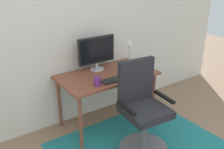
% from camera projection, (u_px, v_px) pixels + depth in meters
% --- Properties ---
extents(wall_back, '(6.00, 0.10, 2.60)m').
position_uv_depth(wall_back, '(49.00, 26.00, 3.00)').
color(wall_back, silver).
rests_on(wall_back, ground).
extents(area_rug, '(1.86, 1.36, 0.01)m').
position_uv_depth(area_rug, '(137.00, 146.00, 3.00)').
color(area_rug, '#1F7577').
rests_on(area_rug, ground).
extents(desk, '(1.22, 0.68, 0.71)m').
position_uv_depth(desk, '(107.00, 79.00, 3.23)').
color(desk, brown).
rests_on(desk, ground).
extents(monitor, '(0.52, 0.18, 0.44)m').
position_uv_depth(monitor, '(97.00, 51.00, 3.25)').
color(monitor, '#B2B2B7').
rests_on(monitor, desk).
extents(keyboard, '(0.43, 0.13, 0.02)m').
position_uv_depth(keyboard, '(118.00, 79.00, 3.04)').
color(keyboard, black).
rests_on(keyboard, desk).
extents(computer_mouse, '(0.06, 0.10, 0.03)m').
position_uv_depth(computer_mouse, '(138.00, 73.00, 3.18)').
color(computer_mouse, black).
rests_on(computer_mouse, desk).
extents(coffee_cup, '(0.08, 0.08, 0.10)m').
position_uv_depth(coffee_cup, '(97.00, 82.00, 2.86)').
color(coffee_cup, '#672A7C').
rests_on(coffee_cup, desk).
extents(cell_phone, '(0.11, 0.15, 0.01)m').
position_uv_depth(cell_phone, '(124.00, 62.00, 3.58)').
color(cell_phone, black).
rests_on(cell_phone, desk).
extents(desk_lamp, '(0.11, 0.11, 0.41)m').
position_uv_depth(desk_lamp, '(129.00, 50.00, 3.21)').
color(desk_lamp, black).
rests_on(desk_lamp, desk).
extents(office_chair, '(0.56, 0.55, 1.04)m').
position_uv_depth(office_chair, '(142.00, 116.00, 2.81)').
color(office_chair, slate).
rests_on(office_chair, ground).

